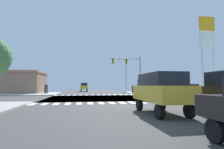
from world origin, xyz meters
TOP-DOWN VIEW (x-y plane):
  - ground at (0.00, 0.00)m, footprint 90.00×90.00m
  - sidewalk_corner_ne at (13.00, 12.00)m, footprint 12.00×12.00m
  - sidewalk_corner_nw at (-13.00, 12.00)m, footprint 12.00×12.00m
  - crosswalk_near at (-0.25, -7.30)m, footprint 13.50×2.00m
  - crosswalk_far at (-0.25, 7.30)m, footprint 13.50×2.00m
  - traffic_signal_mast at (5.69, 7.10)m, footprint 5.84×0.55m
  - gas_station_sign at (9.69, -8.31)m, footprint 1.60×0.20m
  - street_lamp at (8.05, 19.67)m, footprint 1.78×0.32m
  - bank_building at (-16.94, 15.80)m, footprint 14.00×9.53m
  - suv_farside_2 at (5.86, -3.50)m, footprint 4.60×1.96m
  - suv_crossing_3 at (2.00, -14.18)m, footprint 1.96×4.60m
  - suv_queued_4 at (-2.00, 25.86)m, footprint 1.96×4.60m
  - sedan_outer_2 at (15.36, 3.50)m, footprint 4.30×1.80m

SIDE VIEW (x-z plane):
  - ground at x=0.00m, z-range -0.05..0.00m
  - crosswalk_near at x=-0.25m, z-range 0.00..0.01m
  - crosswalk_far at x=-0.25m, z-range 0.00..0.01m
  - sidewalk_corner_ne at x=13.00m, z-range 0.00..0.14m
  - sidewalk_corner_nw at x=-13.00m, z-range 0.00..0.14m
  - sedan_outer_2 at x=15.36m, z-range 0.18..2.06m
  - suv_farside_2 at x=5.86m, z-range 0.22..2.56m
  - suv_crossing_3 at x=2.00m, z-range 0.22..2.56m
  - suv_queued_4 at x=-2.00m, z-range 0.22..2.56m
  - bank_building at x=-16.94m, z-range 0.01..4.52m
  - street_lamp at x=8.05m, z-range 0.79..8.91m
  - traffic_signal_mast at x=5.69m, z-range 1.62..8.54m
  - gas_station_sign at x=9.69m, z-range 1.65..10.12m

